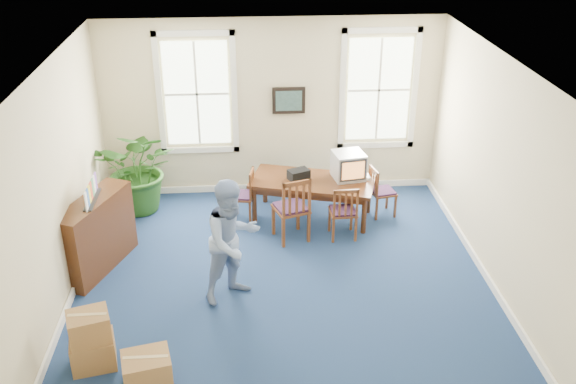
{
  "coord_description": "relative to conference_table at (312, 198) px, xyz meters",
  "views": [
    {
      "loc": [
        -0.49,
        -7.58,
        5.35
      ],
      "look_at": [
        0.1,
        0.6,
        1.25
      ],
      "focal_mm": 40.0,
      "sensor_mm": 36.0,
      "label": 1
    }
  ],
  "objects": [
    {
      "name": "ceiling",
      "position": [
        -0.63,
        -2.12,
        2.85
      ],
      "size": [
        6.5,
        6.5,
        0.0
      ],
      "primitive_type": "plane",
      "rotation": [
        3.14,
        0.0,
        0.0
      ],
      "color": "white",
      "rests_on": "ground"
    },
    {
      "name": "baseboard_right",
      "position": [
        2.34,
        -2.12,
        -0.29
      ],
      "size": [
        0.04,
        6.5,
        0.12
      ],
      "primitive_type": "cube",
      "color": "white",
      "rests_on": "ground"
    },
    {
      "name": "baseboard_back",
      "position": [
        -0.63,
        1.1,
        -0.29
      ],
      "size": [
        6.0,
        0.04,
        0.12
      ],
      "primitive_type": "cube",
      "color": "white",
      "rests_on": "ground"
    },
    {
      "name": "chair_near_left",
      "position": [
        -0.42,
        -0.7,
        0.21
      ],
      "size": [
        0.64,
        0.64,
        1.12
      ],
      "primitive_type": null,
      "rotation": [
        0.0,
        0.0,
        3.46
      ],
      "color": "brown",
      "rests_on": "ground"
    },
    {
      "name": "man",
      "position": [
        -1.33,
        -2.22,
        0.54
      ],
      "size": [
        1.1,
        1.05,
        1.78
      ],
      "primitive_type": "imported",
      "rotation": [
        0.0,
        0.0,
        0.62
      ],
      "color": "#819AC6",
      "rests_on": "ground"
    },
    {
      "name": "wall_left",
      "position": [
        -3.63,
        -2.12,
        1.25
      ],
      "size": [
        0.0,
        6.5,
        6.5
      ],
      "primitive_type": "plane",
      "rotation": [
        1.57,
        0.0,
        1.57
      ],
      "color": "beige",
      "rests_on": "ground"
    },
    {
      "name": "wall_right",
      "position": [
        2.37,
        -2.12,
        1.25
      ],
      "size": [
        0.0,
        6.5,
        6.5
      ],
      "primitive_type": "plane",
      "rotation": [
        1.57,
        0.0,
        -1.57
      ],
      "color": "beige",
      "rests_on": "ground"
    },
    {
      "name": "game_console",
      "position": [
        0.89,
        0.0,
        0.38
      ],
      "size": [
        0.16,
        0.2,
        0.05
      ],
      "primitive_type": "cube",
      "rotation": [
        0.0,
        0.0,
        0.01
      ],
      "color": "white",
      "rests_on": "conference_table"
    },
    {
      "name": "brochure_rack",
      "position": [
        -3.33,
        -1.35,
        0.96
      ],
      "size": [
        0.33,
        0.68,
        0.3
      ],
      "primitive_type": null,
      "rotation": [
        0.0,
        0.0,
        0.32
      ],
      "color": "#99999E",
      "rests_on": "credenza"
    },
    {
      "name": "conference_table",
      "position": [
        0.0,
        0.0,
        0.0
      ],
      "size": [
        2.24,
        1.48,
        0.7
      ],
      "primitive_type": null,
      "rotation": [
        0.0,
        0.0,
        -0.29
      ],
      "color": "#4B2612",
      "rests_on": "ground"
    },
    {
      "name": "wall_back",
      "position": [
        -0.63,
        1.13,
        1.25
      ],
      "size": [
        6.5,
        0.0,
        6.5
      ],
      "primitive_type": "plane",
      "rotation": [
        1.57,
        0.0,
        0.0
      ],
      "color": "beige",
      "rests_on": "ground"
    },
    {
      "name": "window_left",
      "position": [
        -1.93,
        1.11,
        1.55
      ],
      "size": [
        1.4,
        0.12,
        2.2
      ],
      "primitive_type": null,
      "color": "white",
      "rests_on": "ground"
    },
    {
      "name": "window_right",
      "position": [
        1.27,
        1.11,
        1.55
      ],
      "size": [
        1.4,
        0.12,
        2.2
      ],
      "primitive_type": null,
      "color": "white",
      "rests_on": "ground"
    },
    {
      "name": "wall_front",
      "position": [
        -0.63,
        -5.37,
        1.25
      ],
      "size": [
        6.5,
        0.0,
        6.5
      ],
      "primitive_type": "plane",
      "rotation": [
        -1.57,
        0.0,
        0.0
      ],
      "color": "beige",
      "rests_on": "ground"
    },
    {
      "name": "credenza",
      "position": [
        -3.35,
        -1.35,
        0.23
      ],
      "size": [
        0.95,
        1.53,
        1.16
      ],
      "primitive_type": "cube",
      "rotation": [
        0.0,
        0.0,
        -0.39
      ],
      "color": "#4B2612",
      "rests_on": "ground"
    },
    {
      "name": "crt_tv",
      "position": [
        0.61,
        0.05,
        0.58
      ],
      "size": [
        0.59,
        0.62,
        0.45
      ],
      "primitive_type": null,
      "rotation": [
        0.0,
        0.0,
        0.17
      ],
      "color": "#B7B7BC",
      "rests_on": "conference_table"
    },
    {
      "name": "cardboard_boxes",
      "position": [
        -2.82,
        -3.44,
        0.04
      ],
      "size": [
        1.65,
        1.65,
        0.79
      ],
      "primitive_type": null,
      "rotation": [
        0.0,
        0.0,
        0.23
      ],
      "color": "#A57442",
      "rests_on": "ground"
    },
    {
      "name": "floor",
      "position": [
        -0.63,
        -2.12,
        -0.35
      ],
      "size": [
        6.5,
        6.5,
        0.0
      ],
      "primitive_type": "plane",
      "color": "navy",
      "rests_on": "ground"
    },
    {
      "name": "chair_near_right",
      "position": [
        0.42,
        -0.7,
        0.12
      ],
      "size": [
        0.44,
        0.44,
        0.94
      ],
      "primitive_type": null,
      "rotation": [
        0.0,
        0.0,
        3.18
      ],
      "color": "brown",
      "rests_on": "ground"
    },
    {
      "name": "baseboard_left",
      "position": [
        -3.6,
        -2.12,
        -0.29
      ],
      "size": [
        0.04,
        6.5,
        0.12
      ],
      "primitive_type": "cube",
      "color": "white",
      "rests_on": "ground"
    },
    {
      "name": "potted_plant",
      "position": [
        -2.94,
        0.48,
        0.43
      ],
      "size": [
        1.61,
        1.47,
        1.56
      ],
      "primitive_type": "imported",
      "rotation": [
        0.0,
        0.0,
        -0.19
      ],
      "color": "#225018",
      "rests_on": "ground"
    },
    {
      "name": "equipment_bag",
      "position": [
        -0.23,
        0.05,
        0.44
      ],
      "size": [
        0.4,
        0.34,
        0.17
      ],
      "primitive_type": "cube",
      "rotation": [
        0.0,
        0.0,
        0.42
      ],
      "color": "black",
      "rests_on": "conference_table"
    },
    {
      "name": "chair_end_right",
      "position": [
        1.22,
        0.0,
        0.09
      ],
      "size": [
        0.47,
        0.47,
        0.89
      ],
      "primitive_type": null,
      "rotation": [
        0.0,
        0.0,
        1.77
      ],
      "color": "brown",
      "rests_on": "ground"
    },
    {
      "name": "chair_end_left",
      "position": [
        -1.22,
        0.0,
        0.11
      ],
      "size": [
        0.47,
        0.47,
        0.91
      ],
      "primitive_type": null,
      "rotation": [
        0.0,
        0.0,
        -1.74
      ],
      "color": "brown",
      "rests_on": "ground"
    },
    {
      "name": "wall_picture",
      "position": [
        -0.33,
        1.08,
        1.4
      ],
      "size": [
        0.58,
        0.06,
        0.48
      ],
      "primitive_type": null,
      "color": "black",
      "rests_on": "ground"
    }
  ]
}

